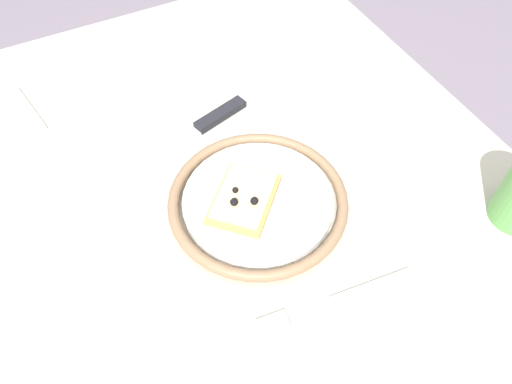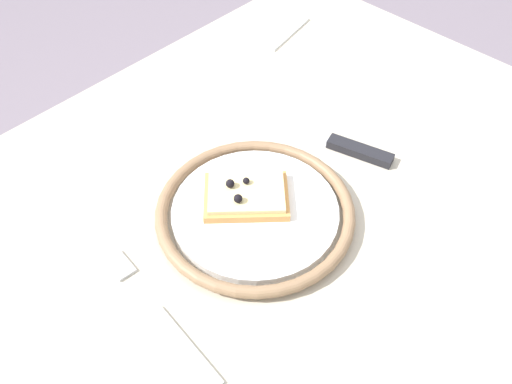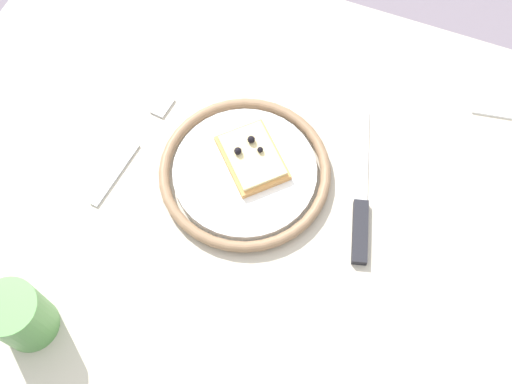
% 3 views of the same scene
% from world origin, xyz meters
% --- Properties ---
extents(dining_table, '(0.99, 0.74, 0.75)m').
position_xyz_m(dining_table, '(0.00, 0.00, 0.66)').
color(dining_table, '#BCB29E').
rests_on(dining_table, ground_plane).
extents(plate, '(0.24, 0.24, 0.02)m').
position_xyz_m(plate, '(-0.01, 0.01, 0.76)').
color(plate, white).
rests_on(plate, dining_table).
extents(pizza_slice_near, '(0.12, 0.12, 0.03)m').
position_xyz_m(pizza_slice_near, '(-0.01, 0.03, 0.78)').
color(pizza_slice_near, tan).
rests_on(pizza_slice_near, plate).
extents(knife, '(0.08, 0.24, 0.01)m').
position_xyz_m(knife, '(0.16, 0.02, 0.76)').
color(knife, silver).
rests_on(knife, dining_table).
extents(fork, '(0.04, 0.20, 0.00)m').
position_xyz_m(fork, '(-0.18, -0.01, 0.76)').
color(fork, '#B9B9B9').
rests_on(fork, dining_table).
extents(napkin, '(0.13, 0.13, 0.00)m').
position_xyz_m(napkin, '(0.31, 0.29, 0.76)').
color(napkin, white).
rests_on(napkin, dining_table).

